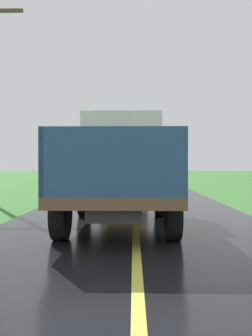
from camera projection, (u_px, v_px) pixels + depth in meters
banana_truck_near at (120, 165)px, 9.61m from camera, size 2.38×5.82×2.80m
banana_truck_far at (125, 165)px, 22.25m from camera, size 2.38×5.81×2.80m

